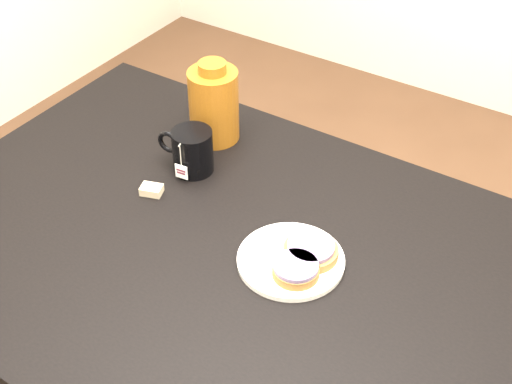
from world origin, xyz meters
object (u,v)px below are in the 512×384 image
teabag_pouch (152,190)px  bagel_package (214,104)px  bagel_back (311,250)px  mug (192,151)px  bagel_front (296,269)px  table (245,285)px  plate (291,260)px

teabag_pouch → bagel_package: size_ratio=0.23×
bagel_back → bagel_package: bagel_package is taller
mug → bagel_package: (-0.03, 0.13, 0.04)m
mug → teabag_pouch: bearing=-107.6°
bagel_front → bagel_package: bearing=143.0°
teabag_pouch → mug: bearing=79.0°
table → mug: mug is taller
bagel_back → table: bearing=-151.7°
table → mug: 0.33m
bagel_front → mug: (-0.36, 0.17, 0.03)m
teabag_pouch → plate: bearing=-3.0°
bagel_back → bagel_front: size_ratio=0.93×
table → mug: (-0.25, 0.17, 0.13)m
bagel_back → bagel_front: (0.00, -0.06, 0.00)m
table → teabag_pouch: teabag_pouch is taller
mug → bagel_package: bagel_package is taller
mug → teabag_pouch: (-0.02, -0.12, -0.04)m
plate → bagel_front: size_ratio=1.66×
table → teabag_pouch: size_ratio=31.11×
table → mug: bearing=146.1°
bagel_back → mug: 0.38m
bagel_front → mug: size_ratio=0.90×
plate → bagel_front: bearing=-47.5°
table → plate: (0.08, 0.03, 0.09)m
teabag_pouch → bagel_front: bearing=-7.5°
bagel_front → teabag_pouch: bearing=172.5°
table → plate: bearing=20.8°
mug → teabag_pouch: 0.13m
teabag_pouch → bagel_package: 0.26m
teabag_pouch → bagel_package: bagel_package is taller
table → bagel_front: (0.11, 0.00, 0.11)m
table → plate: plate is taller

